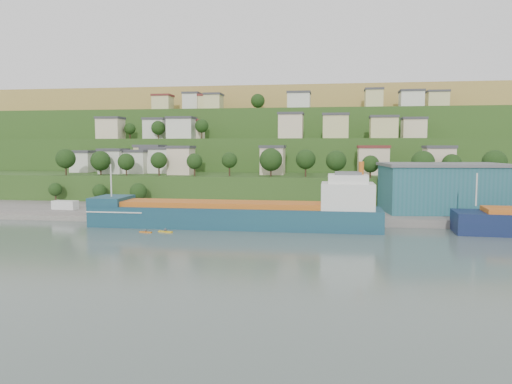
% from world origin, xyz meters
% --- Properties ---
extents(ground, '(500.00, 500.00, 0.00)m').
position_xyz_m(ground, '(0.00, 0.00, 0.00)').
color(ground, '#4D5E59').
rests_on(ground, ground).
extents(quay, '(220.00, 26.00, 4.00)m').
position_xyz_m(quay, '(20.00, 28.00, 0.00)').
color(quay, slate).
rests_on(quay, ground).
extents(pebble_beach, '(40.00, 18.00, 2.40)m').
position_xyz_m(pebble_beach, '(-55.00, 22.00, 0.00)').
color(pebble_beach, slate).
rests_on(pebble_beach, ground).
extents(hillside, '(360.00, 211.28, 96.00)m').
position_xyz_m(hillside, '(-0.03, 168.67, 0.09)').
color(hillside, '#284719').
rests_on(hillside, ground).
extents(cargo_ship_near, '(69.01, 11.17, 17.74)m').
position_xyz_m(cargo_ship_near, '(0.18, 9.73, 2.83)').
color(cargo_ship_near, navy).
rests_on(cargo_ship_near, ground).
extents(warehouse, '(32.91, 22.32, 12.80)m').
position_xyz_m(warehouse, '(49.67, 31.00, 8.43)').
color(warehouse, '#215B64').
rests_on(warehouse, quay).
extents(caravan, '(7.02, 3.49, 3.16)m').
position_xyz_m(caravan, '(-51.33, 20.79, 2.78)').
color(caravan, silver).
rests_on(caravan, pebble_beach).
extents(dinghy, '(4.13, 2.55, 0.77)m').
position_xyz_m(dinghy, '(-40.06, 17.65, 1.59)').
color(dinghy, silver).
rests_on(dinghy, pebble_beach).
extents(kayak_orange, '(2.99, 0.93, 0.74)m').
position_xyz_m(kayak_orange, '(-20.15, -0.33, 0.22)').
color(kayak_orange, orange).
rests_on(kayak_orange, ground).
extents(kayak_yellow, '(3.57, 1.49, 0.88)m').
position_xyz_m(kayak_yellow, '(-15.89, 0.71, 0.26)').
color(kayak_yellow, gold).
rests_on(kayak_yellow, ground).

